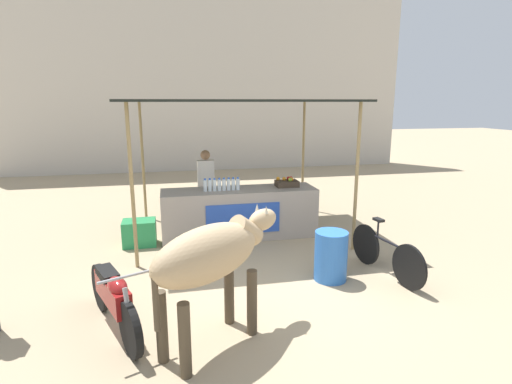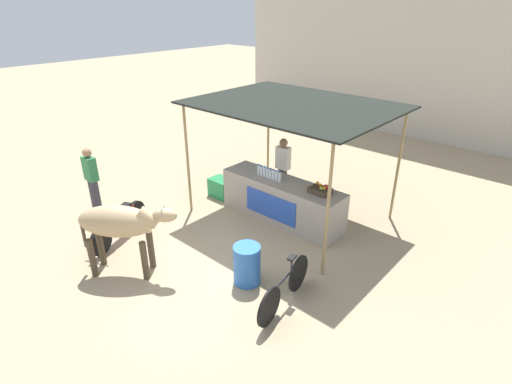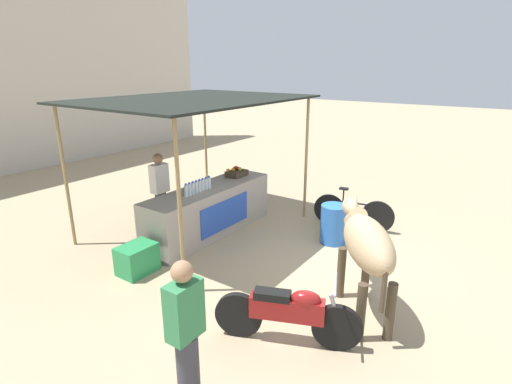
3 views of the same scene
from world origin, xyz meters
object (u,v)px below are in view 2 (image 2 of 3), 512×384
(vendor_behind_counter, at_px, (283,170))
(cow, at_px, (120,224))
(stall_counter, at_px, (282,200))
(motorcycle_parked, at_px, (118,222))
(cooler_box, at_px, (221,188))
(water_barrel, at_px, (247,264))
(fruit_crate, at_px, (321,190))
(passerby_on_street, at_px, (92,181))
(bicycle_leaning, at_px, (285,288))

(vendor_behind_counter, distance_m, cow, 4.28)
(stall_counter, distance_m, motorcycle_parked, 3.61)
(cooler_box, distance_m, water_barrel, 3.61)
(vendor_behind_counter, xyz_separation_m, motorcycle_parked, (-1.43, -3.76, -0.42))
(vendor_behind_counter, bearing_deg, motorcycle_parked, -110.78)
(vendor_behind_counter, distance_m, motorcycle_parked, 4.04)
(fruit_crate, height_order, motorcycle_parked, fruit_crate)
(stall_counter, height_order, passerby_on_street, passerby_on_street)
(fruit_crate, height_order, bicycle_leaning, fruit_crate)
(fruit_crate, relative_size, motorcycle_parked, 0.26)
(motorcycle_parked, relative_size, bicycle_leaning, 1.03)
(fruit_crate, distance_m, cooler_box, 3.01)
(passerby_on_street, bearing_deg, stall_counter, 38.51)
(bicycle_leaning, bearing_deg, fruit_crate, 110.93)
(vendor_behind_counter, xyz_separation_m, cooler_box, (-1.33, -0.85, -0.61))
(cooler_box, relative_size, motorcycle_parked, 0.35)
(stall_counter, xyz_separation_m, water_barrel, (0.99, -2.24, -0.10))
(bicycle_leaning, bearing_deg, stall_counter, 129.58)
(fruit_crate, bearing_deg, bicycle_leaning, -69.07)
(motorcycle_parked, xyz_separation_m, bicycle_leaning, (3.88, 0.74, -0.08))
(cooler_box, xyz_separation_m, water_barrel, (2.90, -2.14, 0.14))
(fruit_crate, height_order, vendor_behind_counter, vendor_behind_counter)
(cooler_box, bearing_deg, passerby_on_street, -120.06)
(fruit_crate, relative_size, water_barrel, 0.59)
(vendor_behind_counter, distance_m, bicycle_leaning, 3.92)
(water_barrel, bearing_deg, stall_counter, 113.91)
(bicycle_leaning, bearing_deg, motorcycle_parked, -169.25)
(motorcycle_parked, relative_size, passerby_on_street, 1.03)
(water_barrel, relative_size, passerby_on_street, 0.45)
(vendor_behind_counter, height_order, water_barrel, vendor_behind_counter)
(cooler_box, bearing_deg, vendor_behind_counter, 32.49)
(vendor_behind_counter, distance_m, passerby_on_street, 4.51)
(fruit_crate, distance_m, motorcycle_parked, 4.32)
(stall_counter, bearing_deg, fruit_crate, 3.69)
(water_barrel, xyz_separation_m, cow, (-1.89, -1.27, 0.66))
(stall_counter, relative_size, vendor_behind_counter, 1.82)
(cow, relative_size, bicycle_leaning, 1.02)
(motorcycle_parked, bearing_deg, vendor_behind_counter, 69.22)
(fruit_crate, distance_m, water_barrel, 2.39)
(stall_counter, height_order, motorcycle_parked, stall_counter)
(vendor_behind_counter, relative_size, passerby_on_street, 1.00)
(fruit_crate, bearing_deg, passerby_on_street, -147.66)
(vendor_behind_counter, distance_m, cooler_box, 1.70)
(stall_counter, height_order, fruit_crate, fruit_crate)
(water_barrel, bearing_deg, motorcycle_parked, -165.61)
(stall_counter, bearing_deg, bicycle_leaning, -50.42)
(vendor_behind_counter, bearing_deg, stall_counter, -52.58)
(water_barrel, bearing_deg, bicycle_leaning, -2.09)
(cow, bearing_deg, stall_counter, 75.57)
(water_barrel, bearing_deg, vendor_behind_counter, 117.67)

